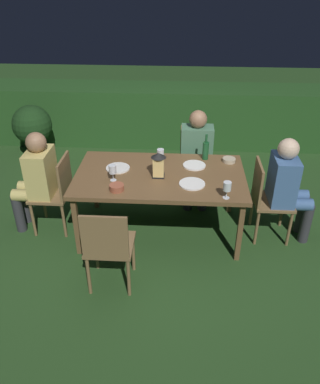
{
  "coord_description": "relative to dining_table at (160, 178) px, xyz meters",
  "views": [
    {
      "loc": [
        0.22,
        -3.53,
        2.62
      ],
      "look_at": [
        0.0,
        0.0,
        0.5
      ],
      "focal_mm": 36.15,
      "sensor_mm": 36.0,
      "label": 1
    }
  ],
  "objects": [
    {
      "name": "ground_plane",
      "position": [
        0.0,
        0.0,
        -0.67
      ],
      "size": [
        16.0,
        16.0,
        0.0
      ],
      "primitive_type": "plane",
      "color": "#26471E"
    },
    {
      "name": "dining_table",
      "position": [
        0.0,
        0.0,
        0.0
      ],
      "size": [
        1.76,
        1.02,
        0.72
      ],
      "color": "brown",
      "rests_on": "ground"
    },
    {
      "name": "chair_side_right_b",
      "position": [
        0.4,
        0.9,
        -0.18
      ],
      "size": [
        0.42,
        0.4,
        0.87
      ],
      "color": "brown",
      "rests_on": "ground"
    },
    {
      "name": "person_in_green",
      "position": [
        0.4,
        0.71,
        -0.03
      ],
      "size": [
        0.38,
        0.47,
        1.15
      ],
      "color": "#4C7A5B",
      "rests_on": "ground"
    },
    {
      "name": "chair_head_near",
      "position": [
        -1.13,
        0.0,
        -0.18
      ],
      "size": [
        0.4,
        0.42,
        0.87
      ],
      "color": "brown",
      "rests_on": "ground"
    },
    {
      "name": "person_in_mustard",
      "position": [
        -1.33,
        0.0,
        -0.03
      ],
      "size": [
        0.48,
        0.38,
        1.15
      ],
      "color": "tan",
      "rests_on": "ground"
    },
    {
      "name": "chair_side_left_a",
      "position": [
        -0.4,
        -0.9,
        -0.18
      ],
      "size": [
        0.42,
        0.4,
        0.87
      ],
      "color": "brown",
      "rests_on": "ground"
    },
    {
      "name": "chair_head_far",
      "position": [
        1.13,
        0.0,
        -0.18
      ],
      "size": [
        0.4,
        0.42,
        0.87
      ],
      "color": "brown",
      "rests_on": "ground"
    },
    {
      "name": "person_in_blue",
      "position": [
        1.33,
        0.0,
        -0.03
      ],
      "size": [
        0.48,
        0.38,
        1.15
      ],
      "color": "#426699",
      "rests_on": "ground"
    },
    {
      "name": "lantern_centerpiece",
      "position": [
        -0.01,
        -0.05,
        0.2
      ],
      "size": [
        0.15,
        0.15,
        0.27
      ],
      "color": "black",
      "rests_on": "dining_table"
    },
    {
      "name": "green_bottle_on_table",
      "position": [
        0.48,
        0.39,
        0.16
      ],
      "size": [
        0.07,
        0.07,
        0.29
      ],
      "color": "#195128",
      "rests_on": "dining_table"
    },
    {
      "name": "wine_glass_a",
      "position": [
        -0.46,
        -0.16,
        0.17
      ],
      "size": [
        0.08,
        0.08,
        0.17
      ],
      "color": "silver",
      "rests_on": "dining_table"
    },
    {
      "name": "wine_glass_b",
      "position": [
        0.65,
        -0.43,
        0.17
      ],
      "size": [
        0.08,
        0.08,
        0.17
      ],
      "color": "silver",
      "rests_on": "dining_table"
    },
    {
      "name": "wine_glass_c",
      "position": [
        -0.01,
        0.25,
        0.17
      ],
      "size": [
        0.08,
        0.08,
        0.17
      ],
      "color": "silver",
      "rests_on": "dining_table"
    },
    {
      "name": "plate_a",
      "position": [
        0.36,
        0.21,
        0.06
      ],
      "size": [
        0.24,
        0.24,
        0.01
      ],
      "primitive_type": "cylinder",
      "color": "white",
      "rests_on": "dining_table"
    },
    {
      "name": "plate_b",
      "position": [
        0.33,
        -0.2,
        0.06
      ],
      "size": [
        0.26,
        0.26,
        0.01
      ],
      "primitive_type": "cylinder",
      "color": "white",
      "rests_on": "dining_table"
    },
    {
      "name": "plate_c",
      "position": [
        -0.46,
        0.1,
        0.06
      ],
      "size": [
        0.25,
        0.25,
        0.01
      ],
      "primitive_type": "cylinder",
      "color": "white",
      "rests_on": "dining_table"
    },
    {
      "name": "bowl_olives",
      "position": [
        0.74,
        0.34,
        0.07
      ],
      "size": [
        0.14,
        0.14,
        0.04
      ],
      "color": "#BCAD8E",
      "rests_on": "dining_table"
    },
    {
      "name": "bowl_bread",
      "position": [
        -0.4,
        -0.35,
        0.08
      ],
      "size": [
        0.14,
        0.14,
        0.06
      ],
      "color": "#9E5138",
      "rests_on": "dining_table"
    },
    {
      "name": "hedge_backdrop",
      "position": [
        0.0,
        2.54,
        -0.21
      ],
      "size": [
        6.2,
        0.75,
        0.91
      ],
      "primitive_type": "cube",
      "color": "#234C1E",
      "rests_on": "ground"
    },
    {
      "name": "potted_plant_by_hedge",
      "position": [
        -2.0,
        1.73,
        -0.16
      ],
      "size": [
        0.58,
        0.58,
        0.84
      ],
      "color": "brown",
      "rests_on": "ground"
    }
  ]
}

